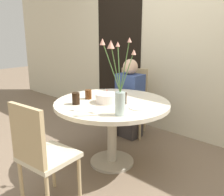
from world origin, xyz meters
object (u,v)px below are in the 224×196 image
Objects in this scene: chair_far_back at (132,97)px; flower_vase at (119,89)px; chair_left_flank at (40,151)px; drink_glass_2 at (88,94)px; birthday_cake at (107,98)px; drink_glass_0 at (124,98)px; person_boy at (130,101)px; drink_glass_1 at (76,98)px; side_plate at (140,108)px.

flower_vase reaches higher than chair_far_back.
drink_glass_2 is at bearing -72.51° from chair_left_flank.
birthday_cake is 0.25m from drink_glass_2.
chair_far_back is 1.02m from drink_glass_0.
flower_vase reaches higher than chair_left_flank.
birthday_cake is (-0.12, 0.88, 0.24)m from chair_left_flank.
drink_glass_0 is (0.53, -0.83, 0.25)m from chair_far_back.
chair_left_flank is at bearing -110.09° from flower_vase.
chair_left_flank is at bearing -75.46° from person_boy.
chair_far_back reaches higher than drink_glass_0.
flower_vase is at bearing -81.80° from chair_far_back.
chair_far_back is 1.87m from chair_left_flank.
drink_glass_0 is 0.98× the size of drink_glass_1.
side_plate is at bearing 31.01° from drink_glass_1.
birthday_cake is 0.32m from drink_glass_1.
drink_glass_1 is at bearing -148.99° from side_plate.
chair_far_back is 9.18× the size of drink_glass_2.
flower_vase is 0.67m from drink_glass_2.
drink_glass_1 is (-0.34, -0.35, 0.00)m from drink_glass_0.
person_boy reaches higher than birthday_cake.
birthday_cake reaches higher than side_plate.
drink_glass_1 is at bearing -69.81° from chair_left_flank.
birthday_cake is at bearing -68.02° from person_boy.
flower_vase is (0.24, 0.66, 0.43)m from chair_left_flank.
drink_glass_0 is 0.49m from drink_glass_1.
drink_glass_1 is 1.20× the size of drink_glass_2.
drink_glass_2 is (-0.61, 0.18, -0.19)m from flower_vase.
chair_far_back is 4.40× the size of side_plate.
chair_far_back is at bearing 131.61° from side_plate.
chair_far_back is at bearing 122.71° from drink_glass_0.
drink_glass_0 is at bearing -55.78° from person_boy.
flower_vase reaches higher than side_plate.
person_boy is (-0.06, 0.81, -0.26)m from drink_glass_2.
drink_glass_0 is at bearing 16.31° from drink_glass_2.
flower_vase is 0.41m from drink_glass_0.
chair_far_back is at bearing 112.43° from birthday_cake.
drink_glass_1 is at bearing -175.53° from flower_vase.
side_plate is (0.75, -0.84, 0.20)m from chair_far_back.
birthday_cake reaches higher than drink_glass_2.
birthday_cake is 0.18m from drink_glass_0.
birthday_cake is 1.98× the size of drink_glass_1.
chair_far_back is 1.37× the size of flower_vase.
drink_glass_1 is (-0.31, 0.62, 0.25)m from chair_left_flank.
chair_far_back and chair_left_flank have the same top height.
drink_glass_1 is at bearing -74.42° from drink_glass_2.
birthday_cake is 0.35× the size of flower_vase.
chair_left_flank is at bearing -82.40° from birthday_cake.
chair_left_flank reaches higher than drink_glass_0.
drink_glass_2 is (-0.25, -0.04, 0.00)m from birthday_cake.
birthday_cake is 0.87m from person_boy.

